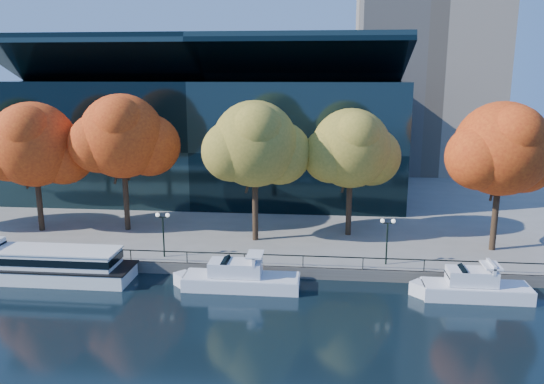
# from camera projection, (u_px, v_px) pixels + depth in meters

# --- Properties ---
(ground) EXTENTS (160.00, 160.00, 0.00)m
(ground) POSITION_uv_depth(u_px,v_px,m) (177.00, 288.00, 42.79)
(ground) COLOR black
(ground) RESTS_ON ground
(promenade) EXTENTS (90.00, 67.08, 1.00)m
(promenade) POSITION_uv_depth(u_px,v_px,m) (244.00, 187.00, 78.00)
(promenade) COLOR slate
(promenade) RESTS_ON ground
(railing) EXTENTS (88.20, 0.08, 0.99)m
(railing) POSITION_uv_depth(u_px,v_px,m) (187.00, 252.00, 45.52)
(railing) COLOR black
(railing) RESTS_ON promenade
(convention_building) EXTENTS (50.00, 24.57, 21.43)m
(convention_building) POSITION_uv_depth(u_px,v_px,m) (210.00, 137.00, 72.16)
(convention_building) COLOR black
(convention_building) RESTS_ON ground
(tour_boat) EXTENTS (17.14, 3.82, 3.25)m
(tour_boat) POSITION_uv_depth(u_px,v_px,m) (36.00, 263.00, 44.39)
(tour_boat) COLOR white
(tour_boat) RESTS_ON ground
(cruiser_near) EXTENTS (10.35, 2.66, 3.00)m
(cruiser_near) POSITION_uv_depth(u_px,v_px,m) (236.00, 277.00, 42.57)
(cruiser_near) COLOR white
(cruiser_near) RESTS_ON ground
(cruiser_far) EXTENTS (9.09, 2.52, 2.97)m
(cruiser_far) POSITION_uv_depth(u_px,v_px,m) (471.00, 286.00, 40.74)
(cruiser_far) COLOR white
(cruiser_far) RESTS_ON ground
(tree_1) EXTENTS (10.66, 8.74, 13.23)m
(tree_1) POSITION_uv_depth(u_px,v_px,m) (35.00, 146.00, 53.18)
(tree_1) COLOR black
(tree_1) RESTS_ON promenade
(tree_2) EXTENTS (10.61, 8.70, 14.01)m
(tree_2) POSITION_uv_depth(u_px,v_px,m) (124.00, 138.00, 53.23)
(tree_2) COLOR black
(tree_2) RESTS_ON promenade
(tree_3) EXTENTS (10.22, 8.38, 13.54)m
(tree_3) POSITION_uv_depth(u_px,v_px,m) (256.00, 146.00, 49.89)
(tree_3) COLOR black
(tree_3) RESTS_ON promenade
(tree_4) EXTENTS (9.73, 7.98, 12.69)m
(tree_4) POSITION_uv_depth(u_px,v_px,m) (352.00, 150.00, 51.69)
(tree_4) COLOR black
(tree_4) RESTS_ON promenade
(tree_5) EXTENTS (10.50, 8.61, 13.61)m
(tree_5) POSITION_uv_depth(u_px,v_px,m) (503.00, 151.00, 46.99)
(tree_5) COLOR black
(tree_5) RESTS_ON promenade
(lamp_1) EXTENTS (1.26, 0.36, 4.03)m
(lamp_1) POSITION_uv_depth(u_px,v_px,m) (163.00, 224.00, 46.52)
(lamp_1) COLOR black
(lamp_1) RESTS_ON promenade
(lamp_2) EXTENTS (1.26, 0.36, 4.03)m
(lamp_2) POSITION_uv_depth(u_px,v_px,m) (387.00, 231.00, 44.65)
(lamp_2) COLOR black
(lamp_2) RESTS_ON promenade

